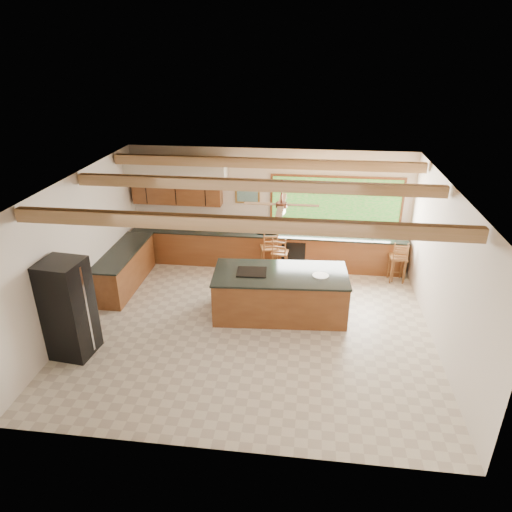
# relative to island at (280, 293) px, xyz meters

# --- Properties ---
(ground) EXTENTS (7.20, 7.20, 0.00)m
(ground) POSITION_rel_island_xyz_m (-0.52, -0.54, -0.49)
(ground) COLOR beige
(ground) RESTS_ON ground
(room_shell) EXTENTS (7.27, 6.54, 3.02)m
(room_shell) POSITION_rel_island_xyz_m (-0.69, 0.11, 1.72)
(room_shell) COLOR beige
(room_shell) RESTS_ON ground
(counter_run) EXTENTS (7.12, 3.10, 1.22)m
(counter_run) POSITION_rel_island_xyz_m (-1.33, 1.98, -0.03)
(counter_run) COLOR brown
(counter_run) RESTS_ON ground
(island) EXTENTS (2.88, 1.50, 1.00)m
(island) POSITION_rel_island_xyz_m (0.00, 0.00, 0.00)
(island) COLOR brown
(island) RESTS_ON ground
(refrigerator) EXTENTS (0.81, 0.79, 1.89)m
(refrigerator) POSITION_rel_island_xyz_m (-3.74, -1.84, 0.46)
(refrigerator) COLOR black
(refrigerator) RESTS_ON ground
(bar_stool_a) EXTENTS (0.52, 0.52, 1.17)m
(bar_stool_a) POSITION_rel_island_xyz_m (-0.42, 1.85, 0.20)
(bar_stool_a) COLOR brown
(bar_stool_a) RESTS_ON ground
(bar_stool_b) EXTENTS (0.42, 0.42, 1.09)m
(bar_stool_b) POSITION_rel_island_xyz_m (-0.14, 1.68, 0.16)
(bar_stool_b) COLOR brown
(bar_stool_b) RESTS_ON ground
(bar_stool_c) EXTENTS (0.41, 0.41, 1.08)m
(bar_stool_c) POSITION_rel_island_xyz_m (2.72, 1.80, 0.15)
(bar_stool_c) COLOR brown
(bar_stool_c) RESTS_ON ground
(bar_stool_d) EXTENTS (0.37, 0.37, 0.98)m
(bar_stool_d) POSITION_rel_island_xyz_m (2.78, 1.86, 0.09)
(bar_stool_d) COLOR brown
(bar_stool_d) RESTS_ON ground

